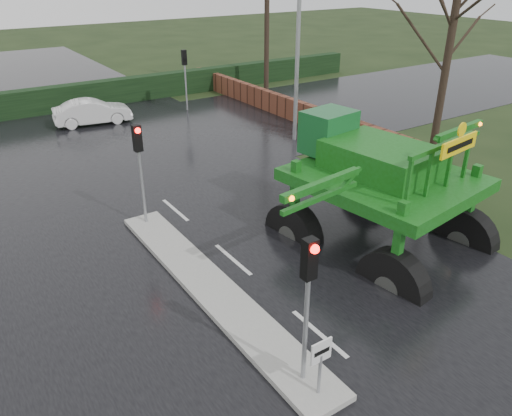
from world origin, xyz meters
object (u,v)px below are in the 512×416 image
traffic_signal_mid (139,154)px  traffic_signal_far (185,66)px  white_sedan (94,124)px  traffic_signal_near (308,282)px  keep_left_sign (321,359)px  street_light_right (294,13)px  crop_sprayer (396,199)px

traffic_signal_mid → traffic_signal_far: size_ratio=1.00×
white_sedan → traffic_signal_near: bearing=-177.8°
keep_left_sign → street_light_right: bearing=54.9°
traffic_signal_near → traffic_signal_mid: same height
traffic_signal_near → traffic_signal_far: (7.80, 21.02, 0.00)m
traffic_signal_mid → traffic_signal_far: same height
street_light_right → white_sedan: 12.53m
traffic_signal_near → traffic_signal_mid: bearing=90.0°
keep_left_sign → traffic_signal_near: (0.00, 0.49, 1.53)m
keep_left_sign → crop_sprayer: (4.26, 2.18, 1.49)m
street_light_right → white_sedan: bearing=131.5°
keep_left_sign → street_light_right: street_light_right is taller
traffic_signal_near → street_light_right: size_ratio=0.35×
keep_left_sign → traffic_signal_near: size_ratio=0.38×
street_light_right → traffic_signal_near: bearing=-126.1°
traffic_signal_near → crop_sprayer: size_ratio=0.37×
traffic_signal_near → keep_left_sign: bearing=-90.0°
keep_left_sign → traffic_signal_far: size_ratio=0.38×
keep_left_sign → white_sedan: (2.19, 21.74, -1.06)m
traffic_signal_far → crop_sprayer: size_ratio=0.37×
traffic_signal_mid → traffic_signal_far: (7.80, 12.52, 0.00)m
keep_left_sign → crop_sprayer: size_ratio=0.14×
street_light_right → crop_sprayer: street_light_right is taller
street_light_right → traffic_signal_far: bearing=101.9°
traffic_signal_mid → street_light_right: bearing=25.4°
traffic_signal_near → traffic_signal_far: size_ratio=1.00×
traffic_signal_far → crop_sprayer: 19.65m
traffic_signal_near → white_sedan: (2.19, 21.25, -2.59)m
traffic_signal_mid → crop_sprayer: 8.04m
traffic_signal_near → street_light_right: 16.46m
traffic_signal_mid → white_sedan: (2.19, 12.75, -2.59)m
traffic_signal_far → crop_sprayer: bearing=79.6°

